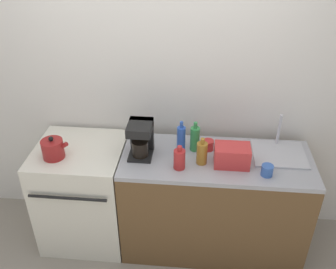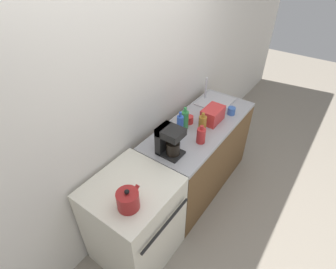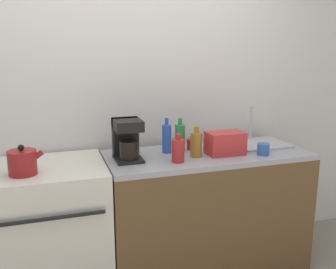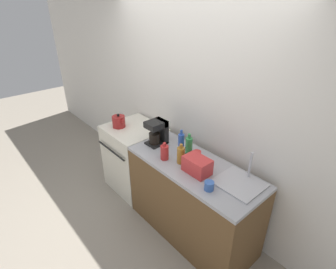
{
  "view_description": "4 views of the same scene",
  "coord_description": "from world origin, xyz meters",
  "px_view_note": "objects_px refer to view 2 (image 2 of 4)",
  "views": [
    {
      "loc": [
        0.37,
        -2.07,
        2.63
      ],
      "look_at": [
        0.15,
        0.35,
        1.1
      ],
      "focal_mm": 40.0,
      "sensor_mm": 36.0,
      "label": 1
    },
    {
      "loc": [
        -1.55,
        -0.75,
        2.56
      ],
      "look_at": [
        0.05,
        0.41,
        1.04
      ],
      "focal_mm": 28.0,
      "sensor_mm": 36.0,
      "label": 2
    },
    {
      "loc": [
        -0.56,
        -2.12,
        1.68
      ],
      "look_at": [
        0.24,
        0.35,
        1.08
      ],
      "focal_mm": 40.0,
      "sensor_mm": 36.0,
      "label": 3
    },
    {
      "loc": [
        2.03,
        -1.34,
        2.46
      ],
      "look_at": [
        0.06,
        0.38,
        1.07
      ],
      "focal_mm": 28.0,
      "sensor_mm": 36.0,
      "label": 4
    }
  ],
  "objects_px": {
    "stove": "(135,220)",
    "bottle_green": "(185,120)",
    "kettle": "(128,200)",
    "coffee_maker": "(168,140)",
    "bottle_blue": "(180,125)",
    "cup_blue": "(231,111)",
    "cup_red": "(189,120)",
    "bottle_red": "(201,135)",
    "bottle_amber": "(202,124)",
    "toaster": "(213,115)"
  },
  "relations": [
    {
      "from": "stove",
      "to": "bottle_green",
      "type": "distance_m",
      "value": 1.09
    },
    {
      "from": "kettle",
      "to": "coffee_maker",
      "type": "relative_size",
      "value": 0.75
    },
    {
      "from": "coffee_maker",
      "to": "bottle_blue",
      "type": "height_order",
      "value": "coffee_maker"
    },
    {
      "from": "stove",
      "to": "cup_blue",
      "type": "bearing_deg",
      "value": -7.68
    },
    {
      "from": "cup_red",
      "to": "bottle_blue",
      "type": "bearing_deg",
      "value": -173.41
    },
    {
      "from": "bottle_red",
      "to": "cup_red",
      "type": "height_order",
      "value": "bottle_red"
    },
    {
      "from": "bottle_green",
      "to": "cup_blue",
      "type": "distance_m",
      "value": 0.61
    },
    {
      "from": "bottle_amber",
      "to": "coffee_maker",
      "type": "bearing_deg",
      "value": 170.03
    },
    {
      "from": "bottle_red",
      "to": "bottle_amber",
      "type": "distance_m",
      "value": 0.18
    },
    {
      "from": "bottle_amber",
      "to": "cup_red",
      "type": "height_order",
      "value": "bottle_amber"
    },
    {
      "from": "toaster",
      "to": "cup_blue",
      "type": "height_order",
      "value": "toaster"
    },
    {
      "from": "bottle_green",
      "to": "cup_red",
      "type": "relative_size",
      "value": 2.78
    },
    {
      "from": "bottle_blue",
      "to": "coffee_maker",
      "type": "bearing_deg",
      "value": -165.62
    },
    {
      "from": "bottle_amber",
      "to": "kettle",
      "type": "bearing_deg",
      "value": -178.39
    },
    {
      "from": "bottle_blue",
      "to": "cup_red",
      "type": "bearing_deg",
      "value": 6.59
    },
    {
      "from": "coffee_maker",
      "to": "bottle_green",
      "type": "height_order",
      "value": "coffee_maker"
    },
    {
      "from": "toaster",
      "to": "bottle_green",
      "type": "height_order",
      "value": "bottle_green"
    },
    {
      "from": "bottle_red",
      "to": "bottle_green",
      "type": "relative_size",
      "value": 0.77
    },
    {
      "from": "toaster",
      "to": "kettle",
      "type": "bearing_deg",
      "value": -178.56
    },
    {
      "from": "toaster",
      "to": "cup_red",
      "type": "relative_size",
      "value": 2.93
    },
    {
      "from": "kettle",
      "to": "bottle_blue",
      "type": "distance_m",
      "value": 0.99
    },
    {
      "from": "stove",
      "to": "kettle",
      "type": "xyz_separation_m",
      "value": [
        -0.15,
        -0.12,
        0.53
      ]
    },
    {
      "from": "kettle",
      "to": "cup_blue",
      "type": "xyz_separation_m",
      "value": [
        1.62,
        -0.07,
        -0.03
      ]
    },
    {
      "from": "bottle_red",
      "to": "cup_blue",
      "type": "distance_m",
      "value": 0.64
    },
    {
      "from": "kettle",
      "to": "bottle_blue",
      "type": "relative_size",
      "value": 0.82
    },
    {
      "from": "stove",
      "to": "bottle_green",
      "type": "xyz_separation_m",
      "value": [
        0.93,
        0.08,
        0.56
      ]
    },
    {
      "from": "toaster",
      "to": "bottle_red",
      "type": "distance_m",
      "value": 0.4
    },
    {
      "from": "stove",
      "to": "bottle_red",
      "type": "distance_m",
      "value": 1.0
    },
    {
      "from": "stove",
      "to": "bottle_green",
      "type": "bearing_deg",
      "value": 5.04
    },
    {
      "from": "coffee_maker",
      "to": "bottle_green",
      "type": "relative_size",
      "value": 1.13
    },
    {
      "from": "coffee_maker",
      "to": "cup_blue",
      "type": "relative_size",
      "value": 3.25
    },
    {
      "from": "bottle_amber",
      "to": "bottle_blue",
      "type": "bearing_deg",
      "value": 135.76
    },
    {
      "from": "cup_blue",
      "to": "cup_red",
      "type": "relative_size",
      "value": 0.96
    },
    {
      "from": "kettle",
      "to": "cup_red",
      "type": "height_order",
      "value": "kettle"
    },
    {
      "from": "bottle_red",
      "to": "bottle_amber",
      "type": "height_order",
      "value": "bottle_amber"
    },
    {
      "from": "bottle_blue",
      "to": "bottle_red",
      "type": "bearing_deg",
      "value": -89.27
    },
    {
      "from": "kettle",
      "to": "bottle_red",
      "type": "relative_size",
      "value": 1.1
    },
    {
      "from": "bottle_red",
      "to": "bottle_amber",
      "type": "xyz_separation_m",
      "value": [
        0.16,
        0.08,
        0.01
      ]
    },
    {
      "from": "cup_red",
      "to": "bottle_red",
      "type": "bearing_deg",
      "value": -128.56
    },
    {
      "from": "toaster",
      "to": "coffee_maker",
      "type": "relative_size",
      "value": 0.93
    },
    {
      "from": "toaster",
      "to": "bottle_amber",
      "type": "bearing_deg",
      "value": -179.44
    },
    {
      "from": "bottle_blue",
      "to": "cup_blue",
      "type": "height_order",
      "value": "bottle_blue"
    },
    {
      "from": "toaster",
      "to": "bottle_green",
      "type": "distance_m",
      "value": 0.33
    },
    {
      "from": "bottle_red",
      "to": "coffee_maker",
      "type": "bearing_deg",
      "value": 152.32
    },
    {
      "from": "kettle",
      "to": "bottle_blue",
      "type": "bearing_deg",
      "value": 11.28
    },
    {
      "from": "stove",
      "to": "bottle_amber",
      "type": "relative_size",
      "value": 4.26
    },
    {
      "from": "coffee_maker",
      "to": "cup_red",
      "type": "relative_size",
      "value": 3.14
    },
    {
      "from": "bottle_red",
      "to": "bottle_blue",
      "type": "height_order",
      "value": "bottle_blue"
    },
    {
      "from": "toaster",
      "to": "cup_red",
      "type": "distance_m",
      "value": 0.26
    },
    {
      "from": "bottle_red",
      "to": "bottle_green",
      "type": "distance_m",
      "value": 0.28
    }
  ]
}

